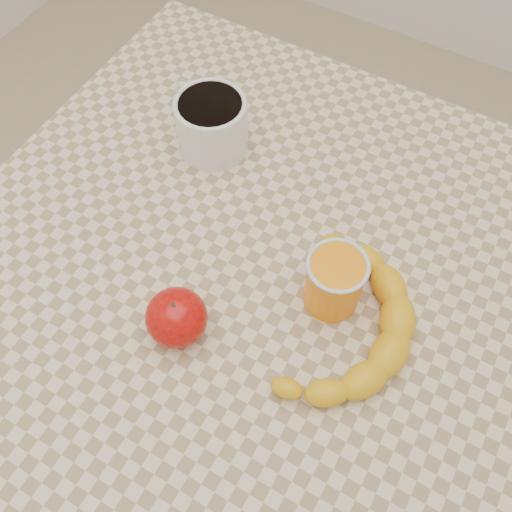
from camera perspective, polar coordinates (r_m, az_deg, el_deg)
The scene contains 6 objects.
ground at distance 1.43m, azimuth -0.00°, elevation -15.98°, with size 3.00×3.00×0.00m, color tan.
table at distance 0.81m, azimuth -0.00°, elevation -3.84°, with size 0.80×0.80×0.75m.
coffee_mug at distance 0.82m, azimuth -4.57°, elevation 13.23°, with size 0.15×0.13×0.09m.
orange_juice_glass at distance 0.68m, azimuth 7.83°, elevation -2.54°, with size 0.07×0.07×0.09m.
apple at distance 0.67m, azimuth -7.96°, elevation -6.10°, with size 0.09×0.09×0.07m.
banana at distance 0.68m, azimuth 8.90°, elevation -6.77°, with size 0.19×0.27×0.04m, color #EDB115, non-canonical shape.
Camera 1 is at (0.18, -0.32, 1.39)m, focal length 40.00 mm.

